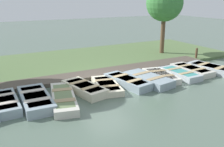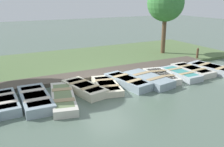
{
  "view_description": "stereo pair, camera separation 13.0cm",
  "coord_description": "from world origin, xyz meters",
  "px_view_note": "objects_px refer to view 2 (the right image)",
  "views": [
    {
      "loc": [
        11.62,
        -5.92,
        4.6
      ],
      "look_at": [
        0.39,
        0.03,
        0.65
      ],
      "focal_mm": 40.0,
      "sensor_mm": 36.0,
      "label": 1
    },
    {
      "loc": [
        11.68,
        -5.81,
        4.6
      ],
      "look_at": [
        0.39,
        0.03,
        0.65
      ],
      "focal_mm": 40.0,
      "sensor_mm": 36.0,
      "label": 2
    }
  ],
  "objects_px": {
    "rowboat_5": "(107,86)",
    "rowboat_7": "(148,79)",
    "rowboat_2": "(35,99)",
    "park_tree_left": "(166,3)",
    "rowboat_11": "(212,69)",
    "rowboat_6": "(127,82)",
    "rowboat_1": "(5,103)",
    "rowboat_4": "(84,88)",
    "rowboat_3": "(63,98)",
    "rowboat_9": "(180,74)",
    "rowboat_10": "(192,70)",
    "rowboat_8": "(161,76)",
    "mooring_post_far": "(197,54)"
  },
  "relations": [
    {
      "from": "rowboat_1",
      "to": "rowboat_6",
      "type": "height_order",
      "value": "rowboat_6"
    },
    {
      "from": "rowboat_10",
      "to": "park_tree_left",
      "type": "distance_m",
      "value": 6.34
    },
    {
      "from": "rowboat_2",
      "to": "mooring_post_far",
      "type": "bearing_deg",
      "value": 102.69
    },
    {
      "from": "rowboat_6",
      "to": "rowboat_3",
      "type": "bearing_deg",
      "value": -92.79
    },
    {
      "from": "rowboat_1",
      "to": "rowboat_4",
      "type": "bearing_deg",
      "value": 90.13
    },
    {
      "from": "rowboat_2",
      "to": "rowboat_6",
      "type": "relative_size",
      "value": 1.04
    },
    {
      "from": "rowboat_9",
      "to": "rowboat_6",
      "type": "bearing_deg",
      "value": -93.81
    },
    {
      "from": "rowboat_7",
      "to": "mooring_post_far",
      "type": "xyz_separation_m",
      "value": [
        -2.48,
        6.16,
        0.27
      ]
    },
    {
      "from": "rowboat_1",
      "to": "rowboat_7",
      "type": "distance_m",
      "value": 7.33
    },
    {
      "from": "rowboat_6",
      "to": "rowboat_7",
      "type": "xyz_separation_m",
      "value": [
        0.21,
        1.23,
        0.0
      ]
    },
    {
      "from": "rowboat_9",
      "to": "rowboat_10",
      "type": "xyz_separation_m",
      "value": [
        -0.28,
        1.26,
        -0.01
      ]
    },
    {
      "from": "rowboat_6",
      "to": "rowboat_1",
      "type": "bearing_deg",
      "value": -101.42
    },
    {
      "from": "rowboat_2",
      "to": "park_tree_left",
      "type": "bearing_deg",
      "value": 116.0
    },
    {
      "from": "rowboat_4",
      "to": "rowboat_8",
      "type": "relative_size",
      "value": 1.02
    },
    {
      "from": "rowboat_2",
      "to": "rowboat_10",
      "type": "height_order",
      "value": "rowboat_2"
    },
    {
      "from": "rowboat_3",
      "to": "park_tree_left",
      "type": "height_order",
      "value": "park_tree_left"
    },
    {
      "from": "rowboat_1",
      "to": "park_tree_left",
      "type": "height_order",
      "value": "park_tree_left"
    },
    {
      "from": "rowboat_4",
      "to": "mooring_post_far",
      "type": "distance_m",
      "value": 10.03
    },
    {
      "from": "rowboat_10",
      "to": "park_tree_left",
      "type": "bearing_deg",
      "value": 160.97
    },
    {
      "from": "rowboat_10",
      "to": "rowboat_5",
      "type": "bearing_deg",
      "value": -91.9
    },
    {
      "from": "rowboat_3",
      "to": "park_tree_left",
      "type": "xyz_separation_m",
      "value": [
        -5.42,
        9.96,
        3.89
      ]
    },
    {
      "from": "rowboat_4",
      "to": "park_tree_left",
      "type": "distance_m",
      "value": 10.64
    },
    {
      "from": "rowboat_2",
      "to": "rowboat_3",
      "type": "relative_size",
      "value": 0.86
    },
    {
      "from": "rowboat_7",
      "to": "rowboat_11",
      "type": "distance_m",
      "value": 4.81
    },
    {
      "from": "rowboat_9",
      "to": "rowboat_11",
      "type": "xyz_separation_m",
      "value": [
        0.2,
        2.47,
        0.03
      ]
    },
    {
      "from": "rowboat_5",
      "to": "rowboat_10",
      "type": "bearing_deg",
      "value": 102.26
    },
    {
      "from": "rowboat_9",
      "to": "park_tree_left",
      "type": "xyz_separation_m",
      "value": [
        -5.07,
        2.71,
        3.88
      ]
    },
    {
      "from": "rowboat_9",
      "to": "rowboat_11",
      "type": "height_order",
      "value": "rowboat_11"
    },
    {
      "from": "rowboat_8",
      "to": "rowboat_11",
      "type": "height_order",
      "value": "rowboat_11"
    },
    {
      "from": "rowboat_10",
      "to": "mooring_post_far",
      "type": "relative_size",
      "value": 2.9
    },
    {
      "from": "rowboat_2",
      "to": "rowboat_9",
      "type": "xyz_separation_m",
      "value": [
        0.0,
        8.41,
        -0.03
      ]
    },
    {
      "from": "rowboat_8",
      "to": "rowboat_9",
      "type": "height_order",
      "value": "rowboat_9"
    },
    {
      "from": "rowboat_8",
      "to": "rowboat_9",
      "type": "distance_m",
      "value": 1.25
    },
    {
      "from": "rowboat_5",
      "to": "rowboat_6",
      "type": "bearing_deg",
      "value": 97.52
    },
    {
      "from": "rowboat_6",
      "to": "park_tree_left",
      "type": "relative_size",
      "value": 0.54
    },
    {
      "from": "rowboat_2",
      "to": "mooring_post_far",
      "type": "xyz_separation_m",
      "value": [
        -2.42,
        12.24,
        0.27
      ]
    },
    {
      "from": "rowboat_6",
      "to": "rowboat_7",
      "type": "relative_size",
      "value": 0.99
    },
    {
      "from": "rowboat_9",
      "to": "rowboat_8",
      "type": "bearing_deg",
      "value": -101.73
    },
    {
      "from": "rowboat_11",
      "to": "rowboat_4",
      "type": "bearing_deg",
      "value": -105.55
    },
    {
      "from": "rowboat_2",
      "to": "rowboat_11",
      "type": "relative_size",
      "value": 0.99
    },
    {
      "from": "rowboat_1",
      "to": "rowboat_9",
      "type": "height_order",
      "value": "rowboat_1"
    },
    {
      "from": "rowboat_2",
      "to": "rowboat_5",
      "type": "relative_size",
      "value": 1.1
    },
    {
      "from": "rowboat_8",
      "to": "rowboat_4",
      "type": "bearing_deg",
      "value": -80.06
    },
    {
      "from": "rowboat_10",
      "to": "rowboat_9",
      "type": "bearing_deg",
      "value": -79.55
    },
    {
      "from": "rowboat_1",
      "to": "rowboat_7",
      "type": "relative_size",
      "value": 0.88
    },
    {
      "from": "rowboat_9",
      "to": "rowboat_5",
      "type": "bearing_deg",
      "value": -94.28
    },
    {
      "from": "rowboat_5",
      "to": "rowboat_7",
      "type": "xyz_separation_m",
      "value": [
        0.31,
        2.41,
        0.06
      ]
    },
    {
      "from": "rowboat_5",
      "to": "rowboat_7",
      "type": "height_order",
      "value": "rowboat_7"
    },
    {
      "from": "rowboat_11",
      "to": "rowboat_6",
      "type": "bearing_deg",
      "value": -105.69
    },
    {
      "from": "rowboat_5",
      "to": "rowboat_3",
      "type": "bearing_deg",
      "value": -64.49
    }
  ]
}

